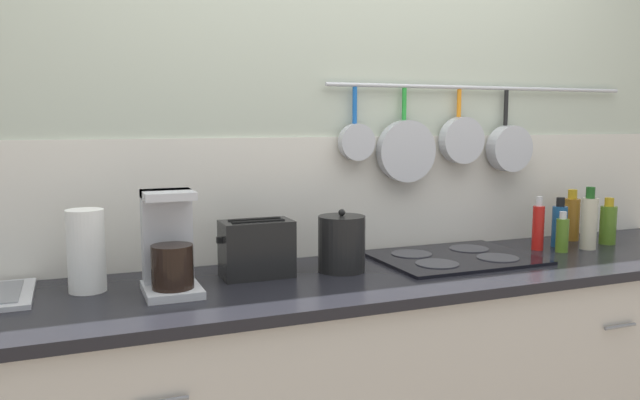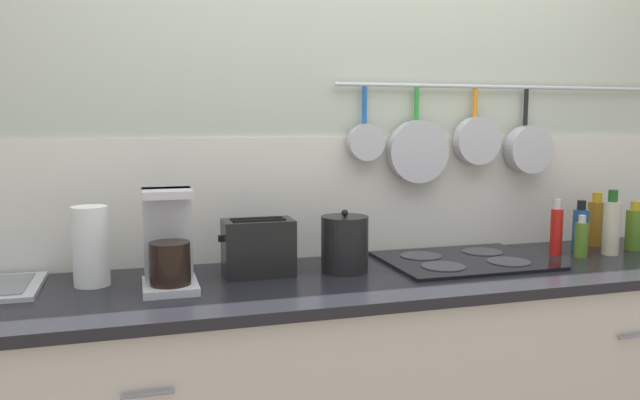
{
  "view_description": "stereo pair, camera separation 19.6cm",
  "coord_description": "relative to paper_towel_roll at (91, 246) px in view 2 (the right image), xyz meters",
  "views": [
    {
      "loc": [
        -0.99,
        -1.89,
        1.45
      ],
      "look_at": [
        -0.22,
        0.0,
        1.19
      ],
      "focal_mm": 35.0,
      "sensor_mm": 36.0,
      "label": 1
    },
    {
      "loc": [
        -0.8,
        -1.96,
        1.45
      ],
      "look_at": [
        -0.22,
        0.0,
        1.19
      ],
      "focal_mm": 35.0,
      "sensor_mm": 36.0,
      "label": 2
    }
  ],
  "objects": [
    {
      "name": "countertop",
      "position": [
        0.95,
        -0.12,
        -0.15
      ],
      "size": [
        3.21,
        0.65,
        0.03
      ],
      "color": "black",
      "rests_on": "cabinet_base"
    },
    {
      "name": "bottle_sesame_oil",
      "position": [
        1.93,
        -0.09,
        -0.01
      ],
      "size": [
        0.06,
        0.06,
        0.26
      ],
      "color": "#BFB799",
      "rests_on": "countertop"
    },
    {
      "name": "bottle_dish_soap",
      "position": [
        2.1,
        -0.03,
        -0.04
      ],
      "size": [
        0.07,
        0.07,
        0.2
      ],
      "color": "#4C721E",
      "rests_on": "countertop"
    },
    {
      "name": "wall_back",
      "position": [
        0.95,
        0.24,
        0.22
      ],
      "size": [
        7.2,
        0.15,
        2.6
      ],
      "color": "#B2BCA8",
      "rests_on": "ground_plane"
    },
    {
      "name": "bottle_hot_sauce",
      "position": [
        1.73,
        -0.02,
        -0.03
      ],
      "size": [
        0.05,
        0.05,
        0.22
      ],
      "color": "red",
      "rests_on": "countertop"
    },
    {
      "name": "paper_towel_roll",
      "position": [
        0.0,
        0.0,
        0.0
      ],
      "size": [
        0.11,
        0.11,
        0.26
      ],
      "color": "white",
      "rests_on": "countertop"
    },
    {
      "name": "kettle",
      "position": [
        0.84,
        -0.05,
        -0.03
      ],
      "size": [
        0.17,
        0.17,
        0.22
      ],
      "color": "black",
      "rests_on": "countertop"
    },
    {
      "name": "cooktop",
      "position": [
        1.31,
        -0.04,
        -0.12
      ],
      "size": [
        0.59,
        0.46,
        0.01
      ],
      "color": "black",
      "rests_on": "countertop"
    },
    {
      "name": "toaster",
      "position": [
        0.54,
        -0.02,
        -0.03
      ],
      "size": [
        0.25,
        0.13,
        0.2
      ],
      "color": "black",
      "rests_on": "countertop"
    },
    {
      "name": "bottle_olive_oil",
      "position": [
        1.79,
        -0.09,
        -0.06
      ],
      "size": [
        0.05,
        0.05,
        0.16
      ],
      "color": "#4C721E",
      "rests_on": "countertop"
    },
    {
      "name": "bottle_cooking_wine",
      "position": [
        2.01,
        0.09,
        -0.03
      ],
      "size": [
        0.07,
        0.07,
        0.23
      ],
      "color": "#8C5919",
      "rests_on": "countertop"
    },
    {
      "name": "coffee_maker",
      "position": [
        0.24,
        -0.09,
        0.0
      ],
      "size": [
        0.17,
        0.22,
        0.31
      ],
      "color": "#B7BABF",
      "rests_on": "countertop"
    },
    {
      "name": "bottle_vinegar",
      "position": [
        1.86,
        -0.0,
        -0.04
      ],
      "size": [
        0.06,
        0.06,
        0.21
      ],
      "color": "navy",
      "rests_on": "countertop"
    }
  ]
}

